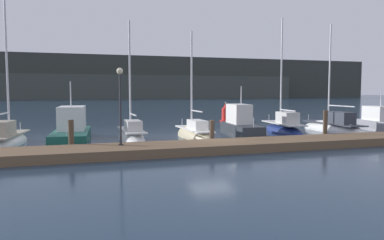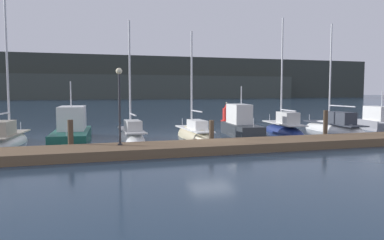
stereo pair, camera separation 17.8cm
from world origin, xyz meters
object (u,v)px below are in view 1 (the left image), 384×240
object	(u,v)px
motorboat_berth_9	(380,126)
motorboat_berth_6	(241,130)
channel_buoy	(226,114)
sailboat_berth_7	(283,130)
motorboat_berth_3	(72,134)
sailboat_berth_2	(7,143)
dock_lamppost	(120,93)
sailboat_berth_5	(194,137)
sailboat_berth_8	(333,130)
sailboat_berth_4	(132,139)

from	to	relation	value
motorboat_berth_9	motorboat_berth_6	bearing A→B (deg)	178.96
motorboat_berth_6	channel_buoy	xyz separation A→B (m)	(3.57, 11.27, 0.36)
sailboat_berth_7	channel_buoy	distance (m)	10.35
motorboat_berth_3	motorboat_berth_6	xyz separation A→B (m)	(11.21, -1.21, -0.00)
motorboat_berth_6	motorboat_berth_9	distance (m)	11.88
sailboat_berth_2	channel_buoy	distance (m)	21.53
motorboat_berth_6	sailboat_berth_7	world-z (taller)	sailboat_berth_7
sailboat_berth_7	dock_lamppost	distance (m)	14.37
sailboat_berth_5	sailboat_berth_7	size ratio (longest dim) A/B	0.86
sailboat_berth_7	sailboat_berth_8	bearing A→B (deg)	-8.61
motorboat_berth_3	sailboat_berth_8	distance (m)	19.16
sailboat_berth_7	motorboat_berth_9	size ratio (longest dim) A/B	1.71
motorboat_berth_3	sailboat_berth_5	bearing A→B (deg)	-10.82
sailboat_berth_8	motorboat_berth_3	bearing A→B (deg)	177.38
sailboat_berth_5	sailboat_berth_8	xyz separation A→B (m)	(11.44, 0.60, 0.04)
sailboat_berth_5	motorboat_berth_9	world-z (taller)	sailboat_berth_5
dock_lamppost	channel_buoy	bearing A→B (deg)	52.57
sailboat_berth_2	sailboat_berth_7	world-z (taller)	sailboat_berth_2
sailboat_berth_4	dock_lamppost	xyz separation A→B (m)	(-1.22, -4.59, 2.89)
sailboat_berth_2	motorboat_berth_9	bearing A→B (deg)	-0.46
motorboat_berth_9	sailboat_berth_8	bearing A→B (deg)	172.01
sailboat_berth_7	motorboat_berth_3	bearing A→B (deg)	178.97
sailboat_berth_4	dock_lamppost	distance (m)	5.56
sailboat_berth_7	motorboat_berth_9	bearing A→B (deg)	-8.30
motorboat_berth_3	sailboat_berth_8	xyz separation A→B (m)	(19.14, -0.87, -0.26)
motorboat_berth_6	sailboat_berth_7	xyz separation A→B (m)	(3.95, 0.94, -0.19)
sailboat_berth_5	sailboat_berth_2	bearing A→B (deg)	178.70
motorboat_berth_3	motorboat_berth_9	size ratio (longest dim) A/B	1.33
motorboat_berth_6	sailboat_berth_8	world-z (taller)	sailboat_berth_8
sailboat_berth_5	channel_buoy	xyz separation A→B (m)	(7.07, 11.53, 0.64)
sailboat_berth_2	dock_lamppost	xyz separation A→B (m)	(5.92, -4.95, 2.86)
motorboat_berth_9	channel_buoy	xyz separation A→B (m)	(-8.31, 11.49, 0.38)
sailboat_berth_2	sailboat_berth_8	xyz separation A→B (m)	(22.70, 0.34, -0.02)
sailboat_berth_5	motorboat_berth_9	bearing A→B (deg)	0.16
motorboat_berth_9	dock_lamppost	size ratio (longest dim) A/B	1.41
sailboat_berth_7	dock_lamppost	size ratio (longest dim) A/B	2.41
motorboat_berth_6	sailboat_berth_8	size ratio (longest dim) A/B	0.62
sailboat_berth_8	channel_buoy	size ratio (longest dim) A/B	4.56
sailboat_berth_2	sailboat_berth_4	xyz separation A→B (m)	(7.14, -0.36, -0.03)
motorboat_berth_6	sailboat_berth_5	bearing A→B (deg)	-175.80
sailboat_berth_4	motorboat_berth_6	size ratio (longest dim) A/B	1.46
motorboat_berth_3	sailboat_berth_4	xyz separation A→B (m)	(3.58, -1.58, -0.27)
motorboat_berth_3	dock_lamppost	size ratio (longest dim) A/B	1.86
sailboat_berth_4	motorboat_berth_6	bearing A→B (deg)	2.72
sailboat_berth_5	motorboat_berth_6	distance (m)	3.53
motorboat_berth_3	sailboat_berth_7	xyz separation A→B (m)	(15.16, -0.27, -0.20)
sailboat_berth_5	sailboat_berth_7	xyz separation A→B (m)	(7.45, 1.20, 0.09)
motorboat_berth_6	channel_buoy	distance (m)	11.83
sailboat_berth_5	channel_buoy	size ratio (longest dim) A/B	3.95
sailboat_berth_2	sailboat_berth_5	size ratio (longest dim) A/B	1.22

